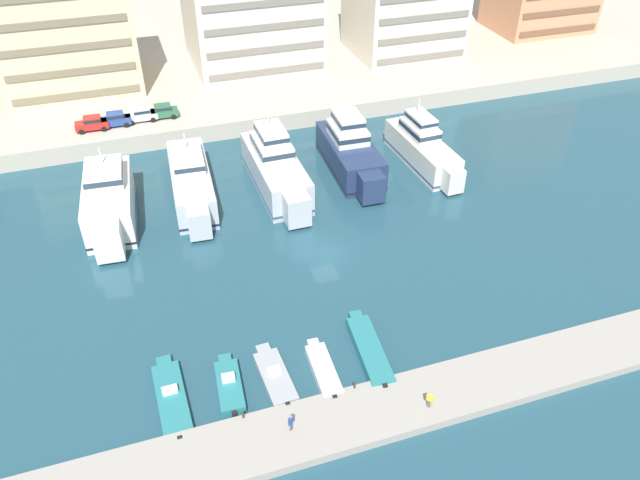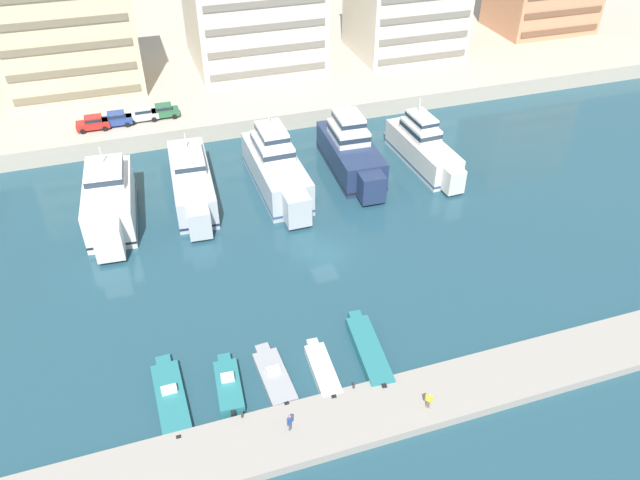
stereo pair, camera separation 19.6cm
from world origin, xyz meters
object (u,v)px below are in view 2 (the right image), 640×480
Objects in this scene: motorboat_grey_mid_left at (274,376)px; motorboat_white_center_left at (323,370)px; car_green_center_left at (163,111)px; pedestrian_near_edge at (290,421)px; pedestrian_mid_deck at (429,399)px; yacht_white_far_left at (109,201)px; motorboat_teal_left at (229,386)px; yacht_silver_left at (192,181)px; motorboat_teal_center at (368,350)px; motorboat_teal_far_left at (171,398)px; yacht_navy_center_left at (351,152)px; car_red_far_left at (93,123)px; car_blue_left at (116,119)px; car_silver_mid_left at (142,114)px; yacht_silver_mid_left at (276,168)px; yacht_ivory_center at (423,148)px.

motorboat_white_center_left reaches higher than motorboat_grey_mid_left.
car_green_center_left is 51.41m from pedestrian_near_edge.
pedestrian_mid_deck is (10.09, -6.86, 1.34)m from motorboat_grey_mid_left.
yacht_white_far_left is 2.53× the size of motorboat_teal_left.
yacht_white_far_left reaches higher than yacht_silver_left.
motorboat_teal_left is 0.70× the size of motorboat_teal_center.
motorboat_teal_far_left reaches higher than motorboat_white_center_left.
motorboat_grey_mid_left is at bearing -120.86° from yacht_navy_center_left.
yacht_navy_center_left is 3.92× the size of car_red_far_left.
car_blue_left is (-0.81, 44.88, 2.93)m from motorboat_teal_far_left.
yacht_silver_left is 30.12m from motorboat_white_center_left.
pedestrian_near_edge reaches higher than motorboat_teal_far_left.
yacht_white_far_left is 19.58m from car_silver_mid_left.
car_green_center_left is (0.81, 45.76, 2.76)m from motorboat_teal_left.
motorboat_white_center_left is (3.86, -0.63, 0.05)m from motorboat_grey_mid_left.
car_silver_mid_left is (-1.87, 45.66, 2.76)m from motorboat_teal_left.
motorboat_white_center_left reaches higher than motorboat_teal_center.
yacht_silver_mid_left is 18.49m from yacht_ivory_center.
yacht_ivory_center reaches higher than motorboat_teal_left.
yacht_silver_mid_left is at bearing -59.39° from car_green_center_left.
car_red_far_left is (-15.58, 45.66, 2.88)m from motorboat_white_center_left.
yacht_ivory_center is 40.72m from motorboat_teal_left.
yacht_navy_center_left is 32.60m from motorboat_white_center_left.
yacht_navy_center_left is at bearing 0.28° from yacht_silver_left.
yacht_ivory_center reaches higher than motorboat_teal_far_left.
motorboat_grey_mid_left is 45.97m from car_green_center_left.
yacht_ivory_center is at bearing 38.41° from motorboat_teal_far_left.
yacht_silver_mid_left is 34.85m from pedestrian_mid_deck.
motorboat_grey_mid_left is 0.78× the size of motorboat_teal_center.
motorboat_grey_mid_left is 4.21× the size of pedestrian_near_edge.
motorboat_grey_mid_left is (1.84, -28.89, -1.73)m from yacht_silver_left.
motorboat_teal_far_left is 2.06× the size of car_blue_left.
pedestrian_mid_deck is at bearing -73.47° from car_silver_mid_left.
car_silver_mid_left is at bearing 102.32° from yacht_silver_left.
motorboat_teal_center is (0.37, -27.78, -2.07)m from yacht_silver_mid_left.
motorboat_white_center_left is (5.70, -29.53, -1.68)m from yacht_silver_left.
yacht_silver_left reaches higher than motorboat_grey_mid_left.
motorboat_teal_far_left is 11.99m from motorboat_white_center_left.
yacht_silver_left is at bearing 93.65° from motorboat_grey_mid_left.
yacht_white_far_left is 29.03m from motorboat_grey_mid_left.
yacht_ivory_center is 9.97× the size of pedestrian_mid_deck.
yacht_navy_center_left reaches higher than motorboat_grey_mid_left.
yacht_navy_center_left is at bearing -31.89° from car_blue_left.
motorboat_teal_center is (-18.11, -27.51, -1.71)m from yacht_ivory_center.
pedestrian_near_edge reaches higher than motorboat_teal_center.
motorboat_teal_far_left is at bearing 178.97° from motorboat_teal_center.
yacht_silver_left is 18.96m from car_red_far_left.
pedestrian_mid_deck is at bearing -70.01° from car_blue_left.
car_red_far_left is 51.87m from pedestrian_near_edge.
motorboat_teal_center is at bearing -70.89° from yacht_silver_left.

